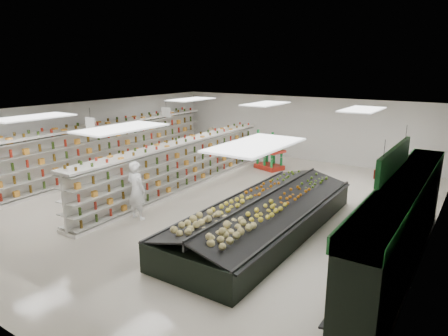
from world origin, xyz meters
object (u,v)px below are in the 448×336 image
Objects in this scene: gondola_left at (105,151)px; soda_endcap at (270,152)px; gondola_center at (182,167)px; shopper_main at (136,190)px; produce_island at (265,215)px; shopper_background at (212,145)px.

soda_endcap is (5.76, 4.77, -0.24)m from gondola_left.
gondola_center is 5.80× the size of shopper_main.
produce_island is at bearing -161.50° from shopper_main.
gondola_center is 4.84m from soda_endcap.
produce_island is 8.72m from shopper_background.
shopper_background is (2.81, 4.32, -0.16)m from gondola_left.
soda_endcap is at bearing 116.20° from produce_island.
shopper_background reaches higher than soda_endcap.
shopper_main is at bearing -160.55° from produce_island.
produce_island is 4.00× the size of shopper_main.
gondola_left is 1.75× the size of produce_island.
shopper_main is (-3.82, -1.35, 0.43)m from produce_island.
gondola_center reaches higher than shopper_main.
gondola_left is 5.15m from shopper_background.
shopper_main is (0.92, -3.33, 0.08)m from gondola_center.
shopper_main is at bearing -76.70° from gondola_center.
gondola_center is at bearing -159.17° from shopper_background.
shopper_main reaches higher than shopper_background.
gondola_left is at bearing -32.38° from shopper_main.
produce_island is 7.34m from soda_endcap.
shopper_main is 1.07× the size of shopper_background.
shopper_background is (-1.45, 4.15, 0.02)m from gondola_center.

